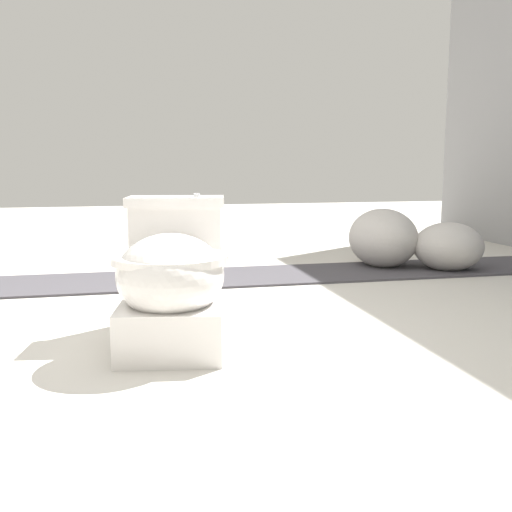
{
  "coord_description": "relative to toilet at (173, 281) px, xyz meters",
  "views": [
    {
      "loc": [
        2.0,
        0.03,
        0.63
      ],
      "look_at": [
        -0.08,
        0.5,
        0.3
      ],
      "focal_mm": 42.0,
      "sensor_mm": 36.0,
      "label": 1
    }
  ],
  "objects": [
    {
      "name": "ground_plane",
      "position": [
        0.08,
        -0.2,
        -0.22
      ],
      "size": [
        14.0,
        14.0,
        0.0
      ],
      "primitive_type": "plane",
      "color": "beige"
    },
    {
      "name": "gravel_strip",
      "position": [
        -1.13,
        0.3,
        -0.21
      ],
      "size": [
        0.56,
        8.0,
        0.01
      ],
      "primitive_type": "cube",
      "color": "#423F44",
      "rests_on": "ground"
    },
    {
      "name": "toilet",
      "position": [
        0.0,
        0.0,
        0.0
      ],
      "size": [
        0.68,
        0.47,
        0.52
      ],
      "rotation": [
        0.0,
        0.0,
        -0.16
      ],
      "color": "white",
      "rests_on": "ground"
    },
    {
      "name": "boulder_near",
      "position": [
        -1.06,
        1.7,
        -0.08
      ],
      "size": [
        0.47,
        0.5,
        0.29
      ],
      "primitive_type": "ellipsoid",
      "rotation": [
        0.0,
        0.0,
        1.25
      ],
      "color": "#B7B2AD",
      "rests_on": "ground"
    },
    {
      "name": "boulder_far",
      "position": [
        -1.27,
        1.38,
        -0.04
      ],
      "size": [
        0.52,
        0.45,
        0.36
      ],
      "primitive_type": "ellipsoid",
      "rotation": [
        0.0,
        0.0,
        0.12
      ],
      "color": "#B7B2AD",
      "rests_on": "ground"
    }
  ]
}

